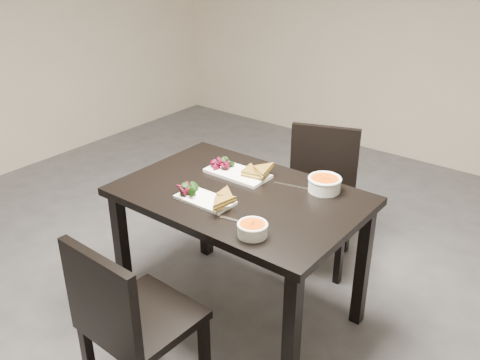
{
  "coord_description": "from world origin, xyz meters",
  "views": [
    {
      "loc": [
        1.65,
        -2.0,
        1.93
      ],
      "look_at": [
        0.24,
        -0.18,
        0.82
      ],
      "focal_mm": 39.17,
      "sensor_mm": 36.0,
      "label": 1
    }
  ],
  "objects_px": {
    "chair_near": "(128,318)",
    "soup_bowl_far": "(325,183)",
    "plate_far": "(238,173)",
    "soup_bowl_near": "(252,229)",
    "chair_far": "(319,188)",
    "plate_near": "(205,200)",
    "table": "(240,210)"
  },
  "relations": [
    {
      "from": "plate_far",
      "to": "soup_bowl_far",
      "type": "height_order",
      "value": "soup_bowl_far"
    },
    {
      "from": "chair_far",
      "to": "soup_bowl_far",
      "type": "height_order",
      "value": "chair_far"
    },
    {
      "from": "soup_bowl_far",
      "to": "plate_far",
      "type": "bearing_deg",
      "value": -165.43
    },
    {
      "from": "soup_bowl_near",
      "to": "chair_near",
      "type": "bearing_deg",
      "value": -119.68
    },
    {
      "from": "soup_bowl_near",
      "to": "soup_bowl_far",
      "type": "distance_m",
      "value": 0.56
    },
    {
      "from": "chair_near",
      "to": "soup_bowl_far",
      "type": "height_order",
      "value": "chair_near"
    },
    {
      "from": "table",
      "to": "chair_near",
      "type": "distance_m",
      "value": 0.79
    },
    {
      "from": "chair_near",
      "to": "plate_near",
      "type": "distance_m",
      "value": 0.66
    },
    {
      "from": "chair_near",
      "to": "chair_far",
      "type": "xyz_separation_m",
      "value": [
        0.02,
        1.53,
        0.0
      ]
    },
    {
      "from": "table",
      "to": "soup_bowl_near",
      "type": "distance_m",
      "value": 0.42
    },
    {
      "from": "plate_near",
      "to": "soup_bowl_near",
      "type": "height_order",
      "value": "soup_bowl_near"
    },
    {
      "from": "table",
      "to": "chair_far",
      "type": "bearing_deg",
      "value": 87.44
    },
    {
      "from": "chair_near",
      "to": "soup_bowl_near",
      "type": "bearing_deg",
      "value": 62.21
    },
    {
      "from": "chair_far",
      "to": "table",
      "type": "bearing_deg",
      "value": -112.92
    },
    {
      "from": "chair_near",
      "to": "plate_far",
      "type": "height_order",
      "value": "chair_near"
    },
    {
      "from": "table",
      "to": "soup_bowl_near",
      "type": "bearing_deg",
      "value": -44.64
    },
    {
      "from": "table",
      "to": "soup_bowl_far",
      "type": "bearing_deg",
      "value": 40.72
    },
    {
      "from": "chair_far",
      "to": "plate_near",
      "type": "distance_m",
      "value": 0.98
    },
    {
      "from": "table",
      "to": "chair_near",
      "type": "xyz_separation_m",
      "value": [
        0.01,
        -0.77,
        -0.17
      ]
    },
    {
      "from": "soup_bowl_far",
      "to": "plate_near",
      "type": "bearing_deg",
      "value": -131.7
    },
    {
      "from": "table",
      "to": "plate_far",
      "type": "relative_size",
      "value": 3.51
    },
    {
      "from": "plate_far",
      "to": "soup_bowl_far",
      "type": "xyz_separation_m",
      "value": [
        0.46,
        0.12,
        0.03
      ]
    },
    {
      "from": "chair_far",
      "to": "plate_near",
      "type": "relative_size",
      "value": 2.98
    },
    {
      "from": "chair_far",
      "to": "soup_bowl_near",
      "type": "distance_m",
      "value": 1.11
    },
    {
      "from": "table",
      "to": "plate_far",
      "type": "xyz_separation_m",
      "value": [
        -0.14,
        0.16,
        0.11
      ]
    },
    {
      "from": "chair_near",
      "to": "soup_bowl_far",
      "type": "xyz_separation_m",
      "value": [
        0.31,
        1.04,
        0.31
      ]
    },
    {
      "from": "chair_far",
      "to": "plate_far",
      "type": "xyz_separation_m",
      "value": [
        -0.17,
        -0.6,
        0.27
      ]
    },
    {
      "from": "soup_bowl_near",
      "to": "soup_bowl_far",
      "type": "relative_size",
      "value": 0.79
    },
    {
      "from": "chair_far",
      "to": "soup_bowl_far",
      "type": "relative_size",
      "value": 5.07
    },
    {
      "from": "table",
      "to": "plate_far",
      "type": "bearing_deg",
      "value": 131.42
    },
    {
      "from": "plate_near",
      "to": "soup_bowl_near",
      "type": "bearing_deg",
      "value": -16.83
    },
    {
      "from": "soup_bowl_near",
      "to": "table",
      "type": "bearing_deg",
      "value": 135.36
    }
  ]
}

